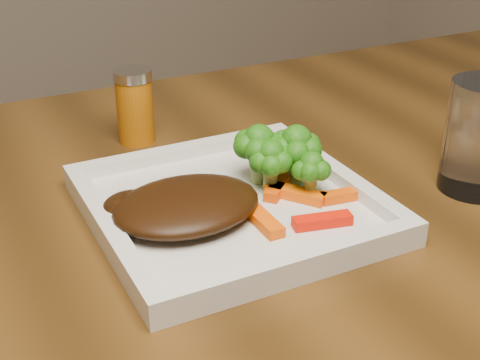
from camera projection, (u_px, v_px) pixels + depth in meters
name	position (u px, v px, depth m)	size (l,w,h in m)	color
plate	(231.00, 209.00, 0.67)	(0.27, 0.27, 0.01)	white
steak	(187.00, 205.00, 0.64)	(0.15, 0.11, 0.03)	#311807
broccoli_0	(259.00, 152.00, 0.70)	(0.06, 0.06, 0.07)	#245D0F
broccoli_1	(296.00, 155.00, 0.70)	(0.06, 0.06, 0.06)	#265D0F
broccoli_2	(311.00, 170.00, 0.67)	(0.05, 0.05, 0.06)	#276811
broccoli_3	(271.00, 163.00, 0.68)	(0.05, 0.05, 0.06)	#175F0F
carrot_0	(322.00, 221.00, 0.63)	(0.06, 0.02, 0.01)	red
carrot_1	(344.00, 195.00, 0.67)	(0.05, 0.01, 0.01)	#F34E03
carrot_2	(262.00, 220.00, 0.63)	(0.06, 0.02, 0.01)	#FF5504
carrot_3	(295.00, 161.00, 0.74)	(0.06, 0.02, 0.01)	#CC6E03
carrot_5	(295.00, 193.00, 0.68)	(0.06, 0.02, 0.01)	#FC5C04
carrot_6	(278.00, 187.00, 0.69)	(0.05, 0.01, 0.01)	#F64A04
spice_shaker	(135.00, 106.00, 0.82)	(0.04, 0.04, 0.09)	#A65709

